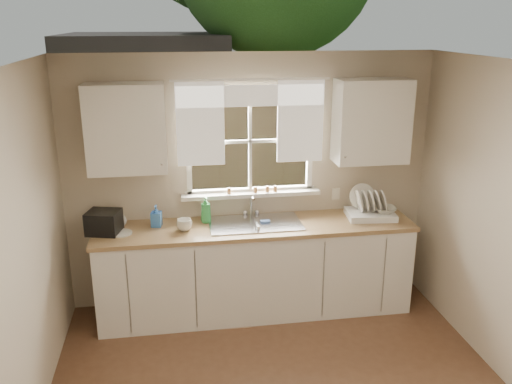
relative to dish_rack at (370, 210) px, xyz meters
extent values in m
cube|color=beige|center=(-1.15, 0.28, -0.41)|extent=(3.60, 0.02, 1.15)
cube|color=beige|center=(-1.15, 0.28, 1.34)|extent=(3.60, 0.02, 0.35)
cube|color=beige|center=(-2.35, 0.28, 0.67)|extent=(1.20, 0.02, 1.00)
cube|color=beige|center=(0.05, 0.28, 0.67)|extent=(1.20, 0.02, 1.00)
cube|color=beige|center=(-2.95, -1.72, 0.27)|extent=(0.02, 4.00, 2.50)
cube|color=silver|center=(-1.15, -1.72, 1.52)|extent=(3.60, 4.00, 0.02)
cube|color=white|center=(-1.15, 0.30, 0.17)|extent=(1.30, 0.06, 0.05)
cube|color=white|center=(-1.15, 0.30, 1.17)|extent=(1.30, 0.06, 0.05)
cube|color=white|center=(-1.75, 0.30, 0.67)|extent=(0.05, 0.06, 1.05)
cube|color=white|center=(-0.55, 0.30, 0.67)|extent=(0.05, 0.06, 1.05)
cube|color=white|center=(-1.15, 0.30, 0.67)|extent=(0.03, 0.04, 1.00)
cube|color=white|center=(-1.15, 0.30, 0.67)|extent=(1.20, 0.04, 0.03)
cube|color=white|center=(-1.15, 0.24, 0.15)|extent=(1.38, 0.14, 0.04)
cylinder|color=white|center=(-1.15, 0.22, 1.27)|extent=(1.50, 0.02, 0.02)
cube|color=white|center=(-1.63, 0.23, 0.87)|extent=(0.45, 0.02, 0.80)
cube|color=white|center=(-0.67, 0.23, 0.87)|extent=(0.45, 0.02, 0.80)
cube|color=white|center=(-1.15, 0.23, 1.12)|extent=(1.40, 0.02, 0.20)
cube|color=white|center=(-1.15, -0.04, -0.55)|extent=(3.00, 0.62, 0.87)
cube|color=#9F7C4F|center=(-1.15, -0.04, -0.09)|extent=(3.04, 0.65, 0.04)
cube|color=white|center=(-2.30, 0.11, 0.87)|extent=(0.70, 0.33, 0.80)
cube|color=white|center=(0.00, 0.11, 0.87)|extent=(0.70, 0.33, 0.80)
cube|color=beige|center=(-0.27, 0.27, 0.10)|extent=(0.08, 0.01, 0.12)
cylinder|color=brown|center=(-1.37, 0.22, 0.20)|extent=(0.04, 0.04, 0.06)
cylinder|color=brown|center=(-1.11, 0.22, 0.20)|extent=(0.04, 0.04, 0.06)
cylinder|color=brown|center=(-0.91, 0.22, 0.20)|extent=(0.04, 0.04, 0.06)
cylinder|color=brown|center=(-0.99, 0.22, 0.20)|extent=(0.04, 0.04, 0.06)
cube|color=#335421|center=(-1.15, 5.28, -1.00)|extent=(20.00, 10.00, 0.02)
cube|color=#8B6F4D|center=(-1.15, 3.28, -0.08)|extent=(8.00, 0.10, 1.80)
cube|color=#5C1713|center=(-2.35, 6.78, 0.12)|extent=(3.00, 3.00, 2.20)
cube|color=black|center=(-2.35, 6.78, 1.37)|extent=(3.20, 3.20, 0.30)
cylinder|color=#423021|center=(0.25, 6.28, 0.62)|extent=(0.36, 0.36, 3.20)
cube|color=#B7B7BC|center=(-1.15, -0.01, -0.15)|extent=(0.84, 0.46, 0.18)
cube|color=#B7B7BC|center=(-1.15, -0.01, -0.07)|extent=(0.88, 0.50, 0.01)
cube|color=#B7B7BC|center=(-1.15, -0.01, -0.09)|extent=(0.02, 0.41, 0.14)
cylinder|color=silver|center=(-1.15, 0.24, 0.04)|extent=(0.03, 0.03, 0.22)
cylinder|color=silver|center=(-1.15, 0.16, 0.15)|extent=(0.02, 0.18, 0.02)
sphere|color=silver|center=(-1.21, 0.24, -0.04)|extent=(0.05, 0.05, 0.05)
sphere|color=silver|center=(-1.09, 0.24, -0.04)|extent=(0.05, 0.05, 0.05)
cube|color=white|center=(0.00, -0.01, -0.04)|extent=(0.50, 0.40, 0.06)
cylinder|color=white|center=(-0.05, 0.11, 0.11)|extent=(0.27, 0.10, 0.25)
cylinder|color=white|center=(-0.12, 0.01, 0.10)|extent=(0.09, 0.23, 0.22)
cylinder|color=white|center=(-0.06, 0.00, 0.10)|extent=(0.09, 0.23, 0.22)
cylinder|color=white|center=(0.00, -0.01, 0.10)|extent=(0.09, 0.23, 0.22)
cylinder|color=white|center=(0.06, -0.01, 0.10)|extent=(0.09, 0.23, 0.22)
cylinder|color=white|center=(0.12, -0.02, 0.10)|extent=(0.09, 0.23, 0.22)
imported|color=beige|center=(0.13, -0.05, 0.01)|extent=(0.26, 0.26, 0.05)
imported|color=#2E8F41|center=(-1.61, 0.11, 0.06)|extent=(0.11, 0.11, 0.26)
imported|color=#3674CC|center=(-2.08, 0.08, 0.03)|extent=(0.11, 0.11, 0.21)
imported|color=beige|center=(-2.43, 0.13, 0.01)|extent=(0.14, 0.14, 0.17)
cylinder|color=silver|center=(-2.41, -0.06, -0.07)|extent=(0.20, 0.20, 0.01)
imported|color=silver|center=(-1.83, -0.07, -0.02)|extent=(0.15, 0.15, 0.11)
cube|color=black|center=(-2.55, -0.01, 0.03)|extent=(0.34, 0.31, 0.21)
camera|label=1|loc=(-1.91, -4.80, 1.80)|focal=38.00mm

